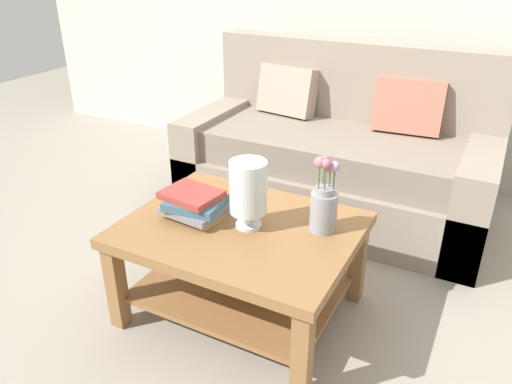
{
  "coord_description": "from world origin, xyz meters",
  "views": [
    {
      "loc": [
        0.93,
        -2.08,
        1.59
      ],
      "look_at": [
        -0.02,
        -0.26,
        0.58
      ],
      "focal_mm": 34.78,
      "sensor_mm": 36.0,
      "label": 1
    }
  ],
  "objects": [
    {
      "name": "glass_hurricane_vase",
      "position": [
        0.01,
        -0.4,
        0.66
      ],
      "size": [
        0.17,
        0.17,
        0.31
      ],
      "color": "silver",
      "rests_on": "coffee_table"
    },
    {
      "name": "flower_pitcher",
      "position": [
        0.32,
        -0.28,
        0.6
      ],
      "size": [
        0.12,
        0.12,
        0.35
      ],
      "color": "gray",
      "rests_on": "coffee_table"
    },
    {
      "name": "couch",
      "position": [
        0.01,
        0.82,
        0.36
      ],
      "size": [
        1.92,
        0.9,
        1.06
      ],
      "color": "gray",
      "rests_on": "ground"
    },
    {
      "name": "book_stack_main",
      "position": [
        -0.25,
        -0.44,
        0.54
      ],
      "size": [
        0.3,
        0.24,
        0.12
      ],
      "color": "tan",
      "rests_on": "coffee_table"
    },
    {
      "name": "coffee_table",
      "position": [
        -0.02,
        -0.41,
        0.34
      ],
      "size": [
        1.02,
        0.8,
        0.48
      ],
      "color": "olive",
      "rests_on": "ground"
    },
    {
      "name": "ground_plane",
      "position": [
        0.0,
        0.0,
        0.0
      ],
      "size": [
        10.0,
        10.0,
        0.0
      ],
      "primitive_type": "plane",
      "color": "gray"
    }
  ]
}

